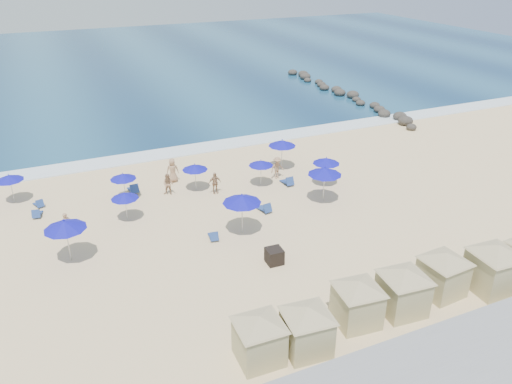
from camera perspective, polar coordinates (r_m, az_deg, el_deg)
ground at (r=30.67m, az=-2.51°, el=-5.39°), size 160.00×160.00×0.00m
ocean at (r=81.57m, az=-17.30°, el=13.67°), size 160.00×80.00×0.06m
surf_line at (r=44.02m, az=-9.97°, el=4.42°), size 160.00×2.50×0.08m
rock_jetty at (r=61.58m, az=10.06°, el=10.98°), size 2.56×26.66×0.96m
trash_bin at (r=28.26m, az=2.11°, el=-7.32°), size 0.93×0.93×0.90m
cabana_0 at (r=21.80m, az=0.37°, el=-15.73°), size 4.08×4.08×2.56m
cabana_1 at (r=22.32m, az=5.86°, el=-14.66°), size 4.12×4.12×2.60m
cabana_2 at (r=24.07m, az=11.56°, el=-11.61°), size 4.14×4.14×2.61m
cabana_3 at (r=25.23m, az=16.54°, el=-10.11°), size 4.31×4.31×2.72m
cabana_4 at (r=27.10m, az=20.68°, el=-8.12°), size 4.25×4.25×2.67m
cabana_5 at (r=28.35m, az=25.65°, el=-7.17°), size 4.65×4.65×2.92m
umbrella_1 at (r=29.42m, az=-21.02°, el=-3.53°), size 2.35×2.35×2.68m
umbrella_2 at (r=38.15m, az=-26.38°, el=1.48°), size 1.89×1.89×2.15m
umbrella_3 at (r=32.97m, az=-14.80°, el=-0.42°), size 1.79×1.79×2.04m
umbrella_4 at (r=35.75m, az=-14.96°, el=1.74°), size 1.82×1.82×2.07m
umbrella_5 at (r=36.21m, az=-7.01°, el=2.85°), size 1.86×1.86×2.11m
umbrella_6 at (r=30.17m, az=-1.62°, el=-0.80°), size 2.40×2.40×2.73m
umbrella_7 at (r=36.72m, az=0.56°, el=3.34°), size 1.83×1.83×2.08m
umbrella_8 at (r=39.61m, az=3.00°, el=5.62°), size 2.20×2.20×2.50m
umbrella_9 at (r=37.04m, az=8.04°, el=3.57°), size 2.00×2.00×2.28m
umbrella_10 at (r=34.39m, az=7.88°, el=2.37°), size 2.34×2.34×2.67m
beach_chair_0 at (r=36.04m, az=-23.75°, el=-2.27°), size 0.73×1.24×0.64m
beach_chair_1 at (r=37.39m, az=-23.57°, el=-1.23°), size 0.79×1.21×0.61m
beach_chair_2 at (r=37.33m, az=-13.84°, el=0.35°), size 0.70×1.43×0.77m
beach_chair_3 at (r=30.64m, az=-4.88°, el=-5.03°), size 0.69×1.22×0.64m
beach_chair_4 at (r=33.62m, az=1.01°, el=-1.86°), size 0.77×1.37×0.71m
beach_chair_5 at (r=37.51m, az=3.64°, el=1.21°), size 0.63×1.36×0.74m
beachgoer_0 at (r=32.70m, az=-20.79°, el=-3.52°), size 0.66×0.54×1.56m
beachgoer_1 at (r=36.25m, az=-10.00°, el=0.86°), size 0.97×0.91×1.59m
beachgoer_2 at (r=36.01m, az=-4.73°, el=1.04°), size 0.95×0.40×1.62m
beachgoer_3 at (r=38.32m, az=2.44°, el=2.80°), size 1.20×0.78×1.74m
beachgoer_4 at (r=38.18m, az=-9.51°, el=2.47°), size 1.02×0.77×1.87m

